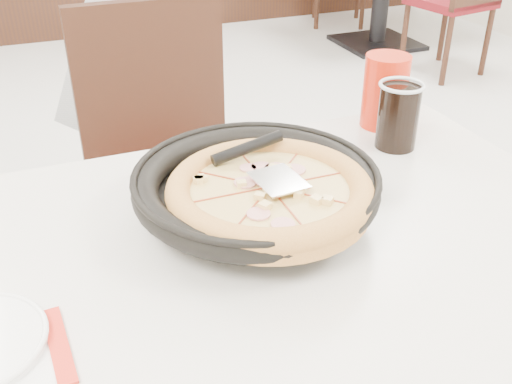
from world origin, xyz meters
name	(u,v)px	position (x,y,z in m)	size (l,w,h in m)	color
floor	(266,325)	(0.00, 0.00, 0.00)	(7.00, 7.00, 0.00)	#BAB9B5
chair_far	(175,192)	(-0.23, 0.11, 0.47)	(0.42, 0.42, 0.95)	black
trivet	(282,224)	(-0.21, -0.55, 0.77)	(0.12, 0.12, 0.04)	black
pizza_pan	(256,196)	(-0.23, -0.49, 0.79)	(0.37, 0.37, 0.01)	black
pizza	(269,199)	(-0.23, -0.54, 0.81)	(0.32, 0.32, 0.02)	tan
pizza_server	(278,180)	(-0.21, -0.54, 0.84)	(0.07, 0.09, 0.00)	white
cola_glass	(398,118)	(0.14, -0.34, 0.81)	(0.08, 0.08, 0.13)	black
red_cup	(385,91)	(0.18, -0.24, 0.83)	(0.10, 0.10, 0.16)	red
diner_person	(130,16)	(-0.21, 0.63, 0.83)	(0.60, 0.40, 1.66)	#B9BBBF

